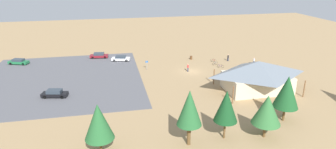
{
  "coord_description": "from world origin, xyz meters",
  "views": [
    {
      "loc": [
        17.94,
        60.53,
        21.7
      ],
      "look_at": [
        6.12,
        4.22,
        1.2
      ],
      "focal_mm": 31.76,
      "sensor_mm": 36.0,
      "label": 1
    }
  ],
  "objects": [
    {
      "name": "ground",
      "position": [
        0.0,
        0.0,
        0.0
      ],
      "size": [
        160.0,
        160.0,
        0.0
      ],
      "primitive_type": "plane",
      "color": "#9E7F56",
      "rests_on": "ground"
    },
    {
      "name": "parking_lot_asphalt",
      "position": [
        27.68,
        -0.67,
        0.03
      ],
      "size": [
        32.53,
        35.1,
        0.05
      ],
      "primitive_type": "cube",
      "color": "#56565B",
      "rests_on": "ground"
    },
    {
      "name": "bike_pavilion",
      "position": [
        -9.1,
        12.98,
        3.18
      ],
      "size": [
        13.89,
        9.62,
        5.74
      ],
      "color": "beige",
      "rests_on": "ground"
    },
    {
      "name": "trash_bin",
      "position": [
        -2.68,
        -9.14,
        0.45
      ],
      "size": [
        0.6,
        0.6,
        0.9
      ],
      "primitive_type": "cylinder",
      "color": "brown",
      "rests_on": "ground"
    },
    {
      "name": "lot_sign",
      "position": [
        9.48,
        -3.28,
        1.41
      ],
      "size": [
        0.56,
        0.08,
        2.2
      ],
      "color": "#99999E",
      "rests_on": "ground"
    },
    {
      "name": "pine_far_west",
      "position": [
        19.62,
        27.68,
        4.33
      ],
      "size": [
        3.64,
        3.64,
        6.65
      ],
      "color": "brown",
      "rests_on": "ground"
    },
    {
      "name": "pine_east",
      "position": [
        8.39,
        28.17,
        5.25
      ],
      "size": [
        3.24,
        3.24,
        7.65
      ],
      "color": "brown",
      "rests_on": "ground"
    },
    {
      "name": "pine_far_east",
      "position": [
        3.26,
        27.67,
        4.78
      ],
      "size": [
        3.17,
        3.17,
        6.95
      ],
      "color": "brown",
      "rests_on": "ground"
    },
    {
      "name": "pine_west",
      "position": [
        -7.39,
        24.85,
        4.71
      ],
      "size": [
        3.72,
        3.72,
        7.16
      ],
      "color": "brown",
      "rests_on": "ground"
    },
    {
      "name": "pine_mideast",
      "position": [
        -2.21,
        28.5,
        4.1
      ],
      "size": [
        3.89,
        3.89,
        6.15
      ],
      "color": "brown",
      "rests_on": "ground"
    },
    {
      "name": "bicycle_white_back_row",
      "position": [
        -7.05,
        -3.62,
        0.34
      ],
      "size": [
        1.48,
        0.73,
        0.77
      ],
      "color": "black",
      "rests_on": "ground"
    },
    {
      "name": "bicycle_red_front_row",
      "position": [
        -7.46,
        -5.74,
        0.37
      ],
      "size": [
        0.99,
        1.39,
        0.82
      ],
      "color": "black",
      "rests_on": "ground"
    },
    {
      "name": "bicycle_blue_yard_center",
      "position": [
        -17.54,
        4.31,
        0.36
      ],
      "size": [
        1.77,
        0.48,
        0.85
      ],
      "color": "black",
      "rests_on": "ground"
    },
    {
      "name": "bicycle_silver_mid_cluster",
      "position": [
        -13.7,
        2.36,
        0.38
      ],
      "size": [
        0.48,
        1.82,
        0.86
      ],
      "color": "black",
      "rests_on": "ground"
    },
    {
      "name": "bicycle_teal_yard_front",
      "position": [
        -14.76,
        4.22,
        0.4
      ],
      "size": [
        1.01,
        1.46,
        0.87
      ],
      "color": "black",
      "rests_on": "ground"
    },
    {
      "name": "bicycle_yellow_edge_north",
      "position": [
        -10.23,
        1.52,
        0.37
      ],
      "size": [
        1.63,
        0.78,
        0.82
      ],
      "color": "black",
      "rests_on": "ground"
    },
    {
      "name": "bicycle_green_yard_left",
      "position": [
        -20.17,
        3.47,
        0.39
      ],
      "size": [
        1.52,
        0.95,
        0.87
      ],
      "color": "black",
      "rests_on": "ground"
    },
    {
      "name": "bicycle_purple_yard_right",
      "position": [
        -7.55,
        -1.3,
        0.35
      ],
      "size": [
        1.36,
        0.92,
        0.83
      ],
      "color": "black",
      "rests_on": "ground"
    },
    {
      "name": "bicycle_black_lone_east",
      "position": [
        -17.89,
        6.54,
        0.36
      ],
      "size": [
        1.04,
        1.47,
        0.81
      ],
      "color": "black",
      "rests_on": "ground"
    },
    {
      "name": "car_maroon_near_entry",
      "position": [
        20.21,
        -15.17,
        0.71
      ],
      "size": [
        4.75,
        2.38,
        1.33
      ],
      "color": "maroon",
      "rests_on": "parking_lot_asphalt"
    },
    {
      "name": "car_green_inner_stall",
      "position": [
        39.13,
        -13.59,
        0.71
      ],
      "size": [
        4.96,
        3.14,
        1.32
      ],
      "color": "#1E6B3D",
      "rests_on": "parking_lot_asphalt"
    },
    {
      "name": "car_white_mid_lot",
      "position": [
        14.88,
        -11.42,
        0.68
      ],
      "size": [
        4.78,
        2.85,
        1.24
      ],
      "color": "white",
      "rests_on": "parking_lot_asphalt"
    },
    {
      "name": "car_black_front_row",
      "position": [
        27.76,
        8.64,
        0.73
      ],
      "size": [
        4.74,
        2.62,
        1.38
      ],
      "color": "black",
      "rests_on": "parking_lot_asphalt"
    },
    {
      "name": "visitor_by_pavilion",
      "position": [
        0.68,
        -0.1,
        0.96
      ],
      "size": [
        0.36,
        0.38,
        1.82
      ],
      "color": "#2D3347",
      "rests_on": "ground"
    },
    {
      "name": "visitor_crossing_yard",
      "position": [
        -16.26,
        -1.98,
        0.89
      ],
      "size": [
        0.36,
        0.36,
        1.7
      ],
      "color": "#2D3347",
      "rests_on": "ground"
    },
    {
      "name": "visitor_at_bikes",
      "position": [
        -11.27,
        -5.87,
        0.9
      ],
      "size": [
        0.36,
        0.38,
        1.72
      ],
      "color": "#2D3347",
      "rests_on": "ground"
    }
  ]
}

